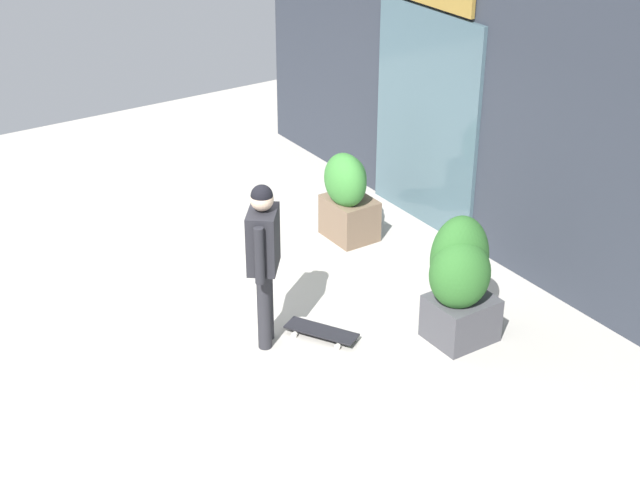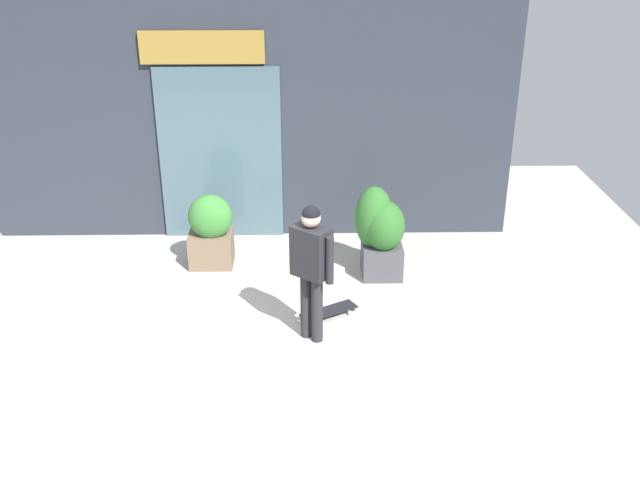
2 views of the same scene
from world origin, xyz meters
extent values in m
plane|color=#B2ADA3|center=(0.00, 0.00, 0.00)|extent=(12.00, 12.00, 0.00)
cube|color=#2D333D|center=(0.00, 3.07, 1.83)|extent=(7.63, 0.25, 3.67)
cube|color=#47606B|center=(-0.44, 2.92, 1.27)|extent=(1.77, 0.06, 2.55)
cube|color=olive|center=(-0.60, 2.90, 2.81)|extent=(1.70, 0.05, 0.45)
cylinder|color=#28282D|center=(0.79, 0.05, 0.41)|extent=(0.13, 0.13, 0.82)
cylinder|color=#28282D|center=(0.92, -0.05, 0.41)|extent=(0.13, 0.13, 0.82)
cube|color=#232328|center=(0.85, 0.00, 1.11)|extent=(0.49, 0.46, 0.58)
cylinder|color=#232328|center=(0.66, 0.16, 1.08)|extent=(0.09, 0.09, 0.55)
cylinder|color=#232328|center=(1.05, -0.16, 1.08)|extent=(0.09, 0.09, 0.55)
sphere|color=beige|center=(0.85, 0.00, 1.51)|extent=(0.21, 0.21, 0.21)
sphere|color=black|center=(0.85, 0.00, 1.55)|extent=(0.20, 0.20, 0.20)
cube|color=black|center=(1.07, 0.50, 0.07)|extent=(0.73, 0.55, 0.02)
cylinder|color=silver|center=(1.21, 0.71, 0.03)|extent=(0.06, 0.05, 0.05)
cylinder|color=silver|center=(1.33, 0.51, 0.03)|extent=(0.06, 0.05, 0.05)
cylinder|color=silver|center=(0.81, 0.48, 0.03)|extent=(0.06, 0.05, 0.05)
cylinder|color=silver|center=(0.93, 0.28, 0.03)|extent=(0.06, 0.05, 0.05)
cube|color=brown|center=(-0.52, 1.93, 0.24)|extent=(0.59, 0.48, 0.49)
ellipsoid|color=#387A33|center=(-0.49, 1.84, 0.75)|extent=(0.60, 0.41, 0.63)
ellipsoid|color=#387A33|center=(-0.54, 1.88, 0.73)|extent=(0.45, 0.49, 0.57)
cube|color=#47474C|center=(1.81, 1.60, 0.22)|extent=(0.53, 0.60, 0.45)
ellipsoid|color=#2D6628|center=(1.69, 1.64, 0.81)|extent=(0.50, 0.59, 0.86)
ellipsoid|color=#2D6628|center=(1.82, 1.54, 0.74)|extent=(0.54, 0.60, 0.68)
camera|label=1|loc=(7.59, -3.80, 5.13)|focal=53.82mm
camera|label=2|loc=(0.81, -7.19, 4.59)|focal=40.87mm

